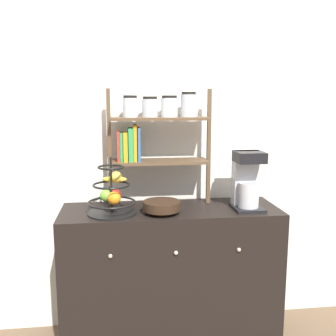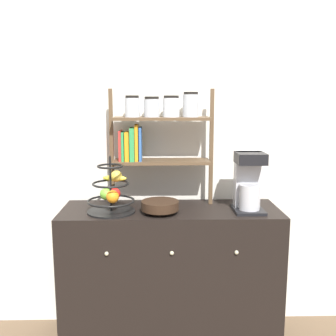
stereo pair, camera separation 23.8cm
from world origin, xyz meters
The scene contains 6 objects.
wall_back centered at (0.00, 0.50, 1.30)m, with size 7.00×0.05×2.60m, color silver.
sideboard centered at (0.00, 0.23, 0.44)m, with size 1.35×0.47×0.88m.
coffee_maker centered at (0.47, 0.18, 1.06)m, with size 0.18×0.21×0.36m.
fruit_stand centered at (-0.36, 0.17, 1.00)m, with size 0.29×0.29×0.34m.
wooden_bowl centered at (-0.07, 0.13, 0.93)m, with size 0.22×0.22×0.08m.
shelf_hutch centered at (-0.09, 0.34, 1.37)m, with size 0.65×0.20×0.73m.
Camera 2 is at (-0.08, -2.12, 1.55)m, focal length 42.00 mm.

